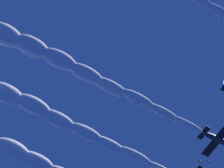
# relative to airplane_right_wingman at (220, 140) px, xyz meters

# --- Properties ---
(airplane_right_wingman) EXTENTS (8.90, 9.42, 3.78)m
(airplane_right_wingman) POSITION_rel_airplane_right_wingman_xyz_m (0.00, 0.00, 0.00)
(airplane_right_wingman) COLOR #232328
(smoke_trail_right_wingman) EXTENTS (57.49, 24.22, 4.92)m
(smoke_trail_right_wingman) POSITION_rel_airplane_right_wingman_xyz_m (-41.25, -15.54, -0.09)
(smoke_trail_right_wingman) COLOR white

